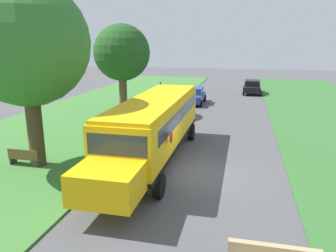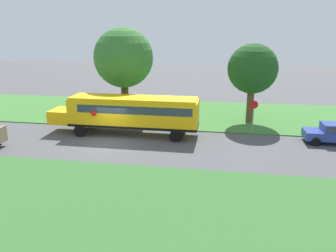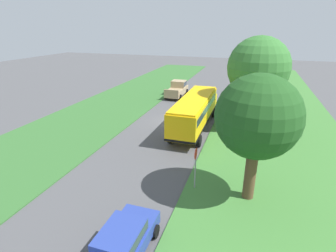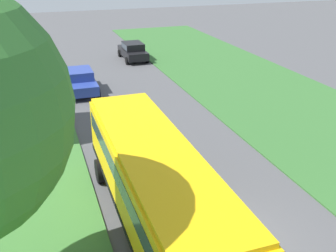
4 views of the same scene
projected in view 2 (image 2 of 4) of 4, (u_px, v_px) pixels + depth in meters
ground_plane at (108, 143)px, 25.26m from camera, size 120.00×120.00×0.00m
grass_verge at (140, 111)px, 34.70m from camera, size 12.00×80.00×0.08m
grass_far_side at (48, 200)px, 16.74m from camera, size 10.00×80.00×0.07m
school_bus at (130, 112)px, 26.76m from camera, size 2.84×12.42×3.16m
car_blue_nearest at (335, 132)px, 24.93m from camera, size 2.02×4.40×1.56m
oak_tree_beside_bus at (122, 59)px, 31.09m from camera, size 5.64×5.64×8.64m
oak_tree_roadside_mid at (253, 68)px, 29.27m from camera, size 4.49×4.49×7.26m
stop_sign at (253, 112)px, 27.34m from camera, size 0.08×0.68×2.74m
park_bench at (125, 111)px, 33.06m from camera, size 1.61×0.52×0.92m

